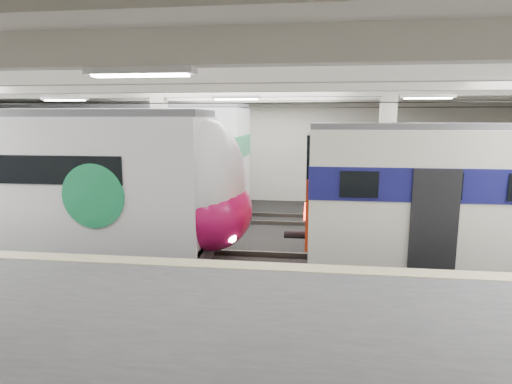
# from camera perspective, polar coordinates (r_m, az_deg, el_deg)

# --- Properties ---
(station_hall) EXTENTS (36.00, 24.00, 5.75)m
(station_hall) POSITION_cam_1_polar(r_m,az_deg,el_deg) (10.67, -5.99, 4.19)
(station_hall) COLOR black
(station_hall) RESTS_ON ground
(modern_emu) EXTENTS (14.04, 2.90, 4.52)m
(modern_emu) POSITION_cam_1_polar(r_m,az_deg,el_deg) (14.68, -26.25, 0.74)
(modern_emu) COLOR white
(modern_emu) RESTS_ON ground
(far_train) EXTENTS (15.47, 3.33, 4.87)m
(far_train) POSITION_cam_1_polar(r_m,az_deg,el_deg) (20.52, -23.38, 4.08)
(far_train) COLOR white
(far_train) RESTS_ON ground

